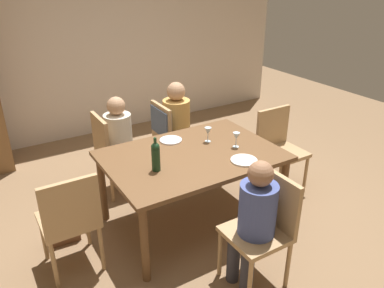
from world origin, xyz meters
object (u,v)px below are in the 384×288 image
object	(u,v)px
chair_far_left	(112,148)
person_man_guest	(121,137)
chair_near	(265,223)
chair_left_end	(70,218)
dining_table	(192,162)
wine_bottle_tall_green	(156,156)
wine_glass_centre	(208,132)
dinner_plate_host	(171,140)
chair_far_right	(167,131)
chair_right_end	(278,144)
wine_glass_near_left	(236,137)
handbag	(63,231)
person_man_bearded	(179,122)
dinner_plate_guest_left	(244,160)
person_woman_host	(254,217)

from	to	relation	value
chair_far_left	person_man_guest	size ratio (longest dim) A/B	0.83
chair_near	chair_left_end	size ratio (longest dim) A/B	1.00
dining_table	wine_bottle_tall_green	size ratio (longest dim) A/B	5.30
chair_far_left	wine_bottle_tall_green	world-z (taller)	wine_bottle_tall_green
wine_glass_centre	dinner_plate_host	xyz separation A→B (m)	(-0.30, 0.21, -0.10)
chair_far_left	chair_left_end	size ratio (longest dim) A/B	1.00
chair_far_right	chair_right_end	size ratio (longest dim) A/B	1.00
chair_far_right	chair_right_end	xyz separation A→B (m)	(0.94, -0.85, -0.06)
wine_glass_near_left	handbag	bearing A→B (deg)	164.71
person_man_bearded	dinner_plate_guest_left	world-z (taller)	person_man_bearded
person_woman_host	chair_far_right	bearing A→B (deg)	-7.93
dining_table	person_woman_host	distance (m)	0.94
person_man_guest	wine_bottle_tall_green	xyz separation A→B (m)	(-0.09, -1.04, 0.25)
wine_bottle_tall_green	dinner_plate_guest_left	xyz separation A→B (m)	(0.74, -0.26, -0.13)
wine_bottle_tall_green	wine_glass_centre	distance (m)	0.74
chair_near	person_man_guest	bearing A→B (deg)	12.67
person_man_guest	dinner_plate_host	bearing A→B (deg)	27.81
chair_right_end	person_woman_host	bearing A→B (deg)	40.36
chair_far_right	dinner_plate_host	bearing A→B (deg)	-24.58
chair_near	dinner_plate_host	size ratio (longest dim) A/B	4.17
chair_left_end	wine_bottle_tall_green	distance (m)	0.84
chair_right_end	dinner_plate_host	xyz separation A→B (m)	(-1.21, 0.27, 0.23)
chair_left_end	dinner_plate_guest_left	distance (m)	1.54
chair_far_right	wine_glass_centre	distance (m)	0.83
chair_left_end	handbag	xyz separation A→B (m)	(0.00, 0.44, -0.42)
person_woman_host	person_man_guest	world-z (taller)	person_man_guest
person_man_guest	wine_glass_centre	distance (m)	1.02
wine_glass_near_left	dinner_plate_host	size ratio (longest dim) A/B	0.68
chair_right_end	wine_glass_near_left	distance (m)	0.83
chair_left_end	dinner_plate_host	bearing A→B (deg)	21.18
chair_far_left	wine_glass_centre	size ratio (longest dim) A/B	6.17
wine_bottle_tall_green	chair_far_left	bearing A→B (deg)	91.39
wine_glass_centre	chair_left_end	bearing A→B (deg)	-170.64
chair_right_end	wine_bottle_tall_green	xyz separation A→B (m)	(-1.60, -0.20, 0.36)
chair_near	chair_far_left	distance (m)	1.95
chair_right_end	wine_bottle_tall_green	distance (m)	1.65
chair_far_left	person_man_guest	xyz separation A→B (m)	(0.11, -0.00, 0.11)
chair_far_right	chair_far_left	world-z (taller)	same
person_woman_host	wine_bottle_tall_green	size ratio (longest dim) A/B	3.61
dining_table	chair_near	world-z (taller)	chair_near
dinner_plate_host	handbag	size ratio (longest dim) A/B	0.79
chair_right_end	wine_glass_centre	size ratio (longest dim) A/B	6.17
person_man_bearded	wine_bottle_tall_green	bearing A→B (deg)	-37.68
wine_glass_near_left	chair_right_end	bearing A→B (deg)	13.56
wine_bottle_tall_green	wine_glass_centre	size ratio (longest dim) A/B	2.02
chair_near	chair_far_right	bearing A→B (deg)	-4.53
dining_table	chair_right_end	world-z (taller)	chair_right_end
dining_table	person_man_bearded	distance (m)	1.01
chair_right_end	person_woman_host	size ratio (longest dim) A/B	0.85
wine_glass_centre	dinner_plate_guest_left	world-z (taller)	wine_glass_centre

